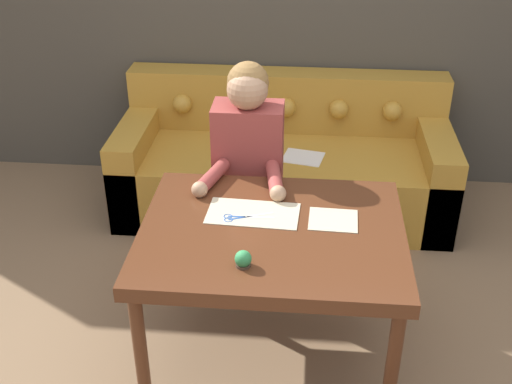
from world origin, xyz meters
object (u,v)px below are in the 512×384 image
Objects in this scene: couch at (284,164)px; pin_cushion at (243,259)px; person at (248,175)px; dining_table at (272,242)px; scissors at (240,218)px.

pin_cushion is (-0.09, -1.74, 0.46)m from couch.
dining_table is at bearing -74.83° from person.
pin_cushion is at bearing -85.59° from person.
person is at bearing -101.09° from couch.
couch is at bearing 87.09° from pin_cushion.
couch is 1.69× the size of person.
person reaches higher than scissors.
person is 0.93m from pin_cushion.
person is 17.85× the size of pin_cushion.
scissors is 0.37m from pin_cushion.
couch is (-0.01, 1.45, -0.36)m from dining_table.
person is (-0.17, 0.63, -0.01)m from dining_table.
scissors is 3.30× the size of pin_cushion.
couch is 1.80m from pin_cushion.
couch is at bearing 84.09° from scissors.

